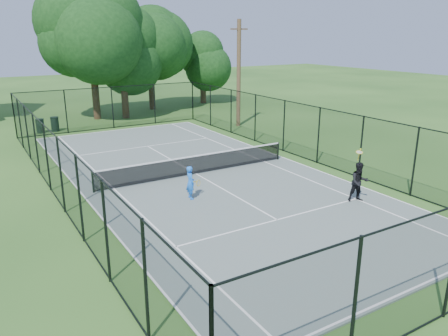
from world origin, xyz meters
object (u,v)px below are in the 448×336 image
trash_bin_right (55,124)px  player_black (359,182)px  player_blue (190,182)px  tennis_net (196,164)px  trash_bin_left (40,126)px  utility_pole (239,73)px

trash_bin_right → player_black: bearing=-69.1°
player_blue → trash_bin_right: bearing=97.3°
tennis_net → trash_bin_left: (-4.87, 14.02, -0.08)m
trash_bin_right → player_blue: 16.97m
trash_bin_right → utility_pole: utility_pole is taller
utility_pole → player_blue: utility_pole is taller
trash_bin_left → trash_bin_right: trash_bin_right is taller
player_blue → tennis_net: bearing=58.3°
tennis_net → player_black: player_black is taller
trash_bin_left → player_black: player_black is taller
trash_bin_left → utility_pole: 14.45m
tennis_net → trash_bin_left: size_ratio=10.29×
trash_bin_left → trash_bin_right: bearing=1.0°
trash_bin_right → player_black: size_ratio=0.49×
trash_bin_left → tennis_net: bearing=-70.8°
trash_bin_left → trash_bin_right: size_ratio=0.96×
trash_bin_left → player_black: size_ratio=0.47×
tennis_net → utility_pole: bearing=47.5°
utility_pole → player_black: (-4.25, -15.57, -2.98)m
trash_bin_right → utility_pole: size_ratio=0.13×
player_blue → utility_pole: bearing=49.8°
utility_pole → tennis_net: bearing=-132.5°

